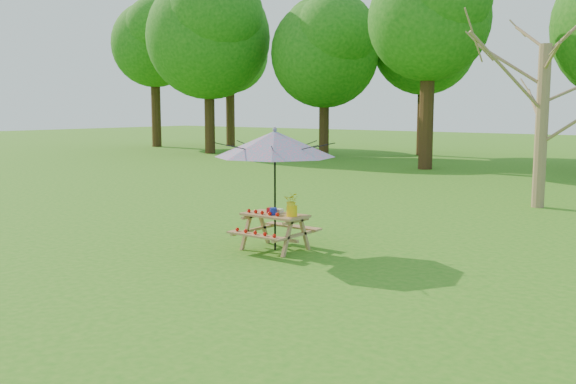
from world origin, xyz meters
The scene contains 6 objects.
ground centered at (0.00, 0.00, 0.00)m, with size 120.00×120.00×0.00m, color #2A7516.
picnic_table centered at (1.42, 4.38, 0.33)m, with size 1.20×1.32×0.67m.
patio_umbrella centered at (1.42, 4.38, 1.95)m, with size 2.51×2.51×2.25m.
produce_bins centered at (1.39, 4.39, 0.72)m, with size 0.29×0.39×0.13m.
tomatoes_row centered at (1.27, 4.20, 0.71)m, with size 0.77×0.13×0.07m, color red, non-canonical shape.
flower_bucket centered at (1.82, 4.37, 0.90)m, with size 0.33×0.31×0.43m.
Camera 1 is at (8.67, -4.62, 2.60)m, focal length 40.00 mm.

